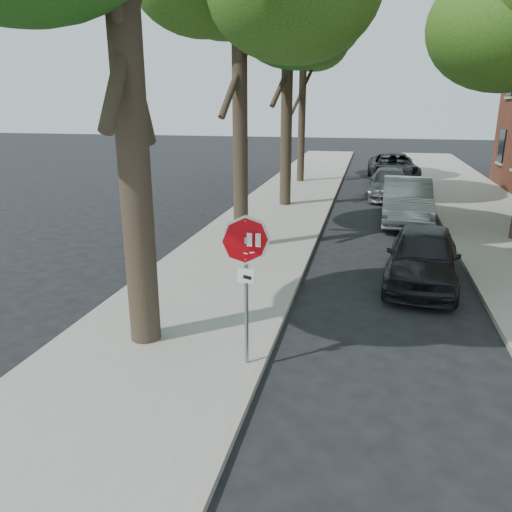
# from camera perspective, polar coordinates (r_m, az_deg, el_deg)

# --- Properties ---
(ground) EXTENTS (120.00, 120.00, 0.00)m
(ground) POSITION_cam_1_polar(r_m,az_deg,el_deg) (8.74, 3.53, -13.23)
(ground) COLOR black
(ground) RESTS_ON ground
(sidewalk_left) EXTENTS (4.00, 55.00, 0.12)m
(sidewalk_left) POSITION_cam_1_polar(r_m,az_deg,el_deg) (20.27, 2.10, 4.73)
(sidewalk_left) COLOR gray
(sidewalk_left) RESTS_ON ground
(sidewalk_right) EXTENTS (4.00, 55.00, 0.12)m
(sidewalk_right) POSITION_cam_1_polar(r_m,az_deg,el_deg) (20.52, 26.15, 3.12)
(sidewalk_right) COLOR gray
(sidewalk_right) RESTS_ON ground
(curb_left) EXTENTS (0.12, 55.00, 0.13)m
(curb_left) POSITION_cam_1_polar(r_m,az_deg,el_deg) (20.00, 7.90, 4.42)
(curb_left) COLOR #9E9384
(curb_left) RESTS_ON ground
(curb_right) EXTENTS (0.12, 55.00, 0.13)m
(curb_right) POSITION_cam_1_polar(r_m,az_deg,el_deg) (20.13, 20.48, 3.57)
(curb_right) COLOR #9E9384
(curb_right) RESTS_ON ground
(stop_sign) EXTENTS (0.76, 0.34, 2.61)m
(stop_sign) POSITION_cam_1_polar(r_m,az_deg,el_deg) (8.05, -1.17, -0.72)
(stop_sign) COLOR gray
(stop_sign) RESTS_ON sidewalk_left
(tree_mid_b) EXTENTS (5.88, 5.46, 10.36)m
(tree_mid_b) POSITION_cam_1_polar(r_m,az_deg,el_deg) (22.17, 3.71, 26.41)
(tree_mid_b) COLOR black
(tree_mid_b) RESTS_ON sidewalk_left
(tree_far) EXTENTS (5.29, 4.91, 9.33)m
(tree_far) POSITION_cam_1_polar(r_m,az_deg,el_deg) (28.97, 5.46, 22.62)
(tree_far) COLOR black
(tree_far) RESTS_ON sidewalk_left
(car_a) EXTENTS (2.17, 4.42, 1.45)m
(car_a) POSITION_cam_1_polar(r_m,az_deg,el_deg) (13.21, 18.53, 0.00)
(car_a) COLOR black
(car_a) RESTS_ON ground
(car_b) EXTENTS (1.86, 5.08, 1.66)m
(car_b) POSITION_cam_1_polar(r_m,az_deg,el_deg) (19.99, 16.81, 6.08)
(car_b) COLOR #999AA0
(car_b) RESTS_ON ground
(car_c) EXTENTS (2.00, 4.73, 1.36)m
(car_c) POSITION_cam_1_polar(r_m,az_deg,el_deg) (25.07, 14.99, 8.00)
(car_c) COLOR #525257
(car_c) RESTS_ON ground
(car_d) EXTENTS (2.96, 5.85, 1.59)m
(car_d) POSITION_cam_1_polar(r_m,az_deg,el_deg) (30.52, 15.40, 9.73)
(car_d) COLOR black
(car_d) RESTS_ON ground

